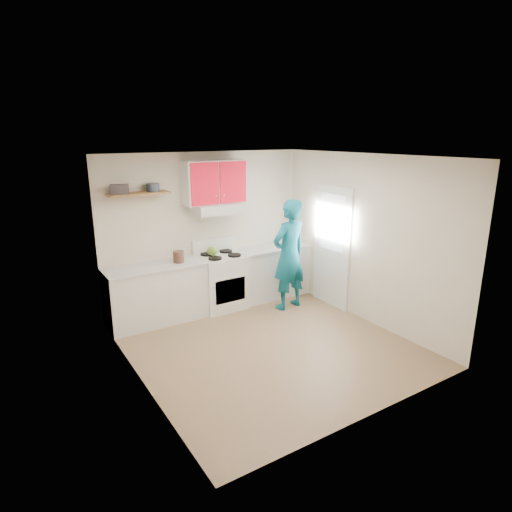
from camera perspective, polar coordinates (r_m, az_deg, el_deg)
floor at (r=6.21m, az=1.58°, el=-11.66°), size 3.80×3.80×0.00m
ceiling at (r=5.52m, az=1.79°, el=13.05°), size 3.60×3.80×0.04m
back_wall at (r=7.33m, az=-6.66°, el=3.39°), size 3.60×0.04×2.60m
front_wall at (r=4.37m, az=15.80°, el=-5.83°), size 3.60×0.04×2.60m
left_wall at (r=4.99m, az=-15.75°, el=-3.07°), size 0.04×3.80×2.60m
right_wall at (r=6.87m, az=14.24°, el=2.16°), size 0.04×3.80×2.60m
door at (r=7.40m, az=10.07°, el=1.18°), size 0.05×0.85×2.05m
door_glass at (r=7.29m, az=10.07°, el=4.38°), size 0.01×0.55×0.95m
counter_left at (r=6.93m, az=-13.12°, el=-5.01°), size 1.52×0.60×0.90m
counter_right at (r=7.86m, az=2.01°, el=-2.09°), size 1.32×0.60×0.90m
stove at (r=7.32m, az=-4.63°, el=-3.40°), size 0.76×0.65×0.92m
range_hood at (r=7.11m, az=-5.25°, el=6.28°), size 0.76×0.44×0.15m
upper_cabinets at (r=7.10m, az=-5.54°, el=9.73°), size 1.02×0.33×0.70m
shelf at (r=6.66m, az=-15.30°, el=7.98°), size 0.90×0.30×0.04m
books at (r=6.55m, az=-17.67°, el=8.42°), size 0.31×0.26×0.14m
tin at (r=6.72m, az=-13.53°, el=8.84°), size 0.21×0.21×0.12m
kettle at (r=7.19m, az=-5.82°, el=0.69°), size 0.23×0.23×0.15m
crock at (r=6.86m, az=-10.23°, el=-0.18°), size 0.23×0.23×0.20m
cutting_board at (r=7.66m, az=1.51°, el=1.03°), size 0.38×0.32×0.02m
silicone_mat at (r=7.91m, az=3.77°, el=1.44°), size 0.34×0.28×0.01m
person at (r=7.18m, az=4.41°, el=0.15°), size 0.74×0.54×1.86m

